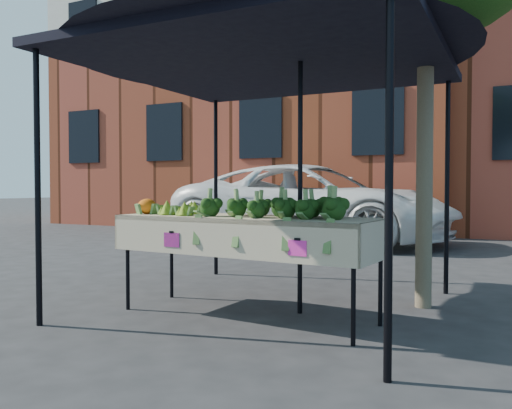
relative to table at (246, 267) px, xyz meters
name	(u,v)px	position (x,y,z in m)	size (l,w,h in m)	color
ground	(226,313)	(-0.24, 0.05, -0.45)	(90.00, 90.00, 0.00)	#252527
table	(246,267)	(0.00, 0.00, 0.00)	(2.46, 0.98, 0.90)	beige
canopy	(269,165)	(0.02, 0.43, 0.92)	(3.16, 3.16, 2.74)	black
broccoli_heap	(275,204)	(0.27, 0.03, 0.57)	(1.35, 0.55, 0.23)	#11340E
romanesco_cluster	(185,205)	(-0.67, 0.04, 0.54)	(0.41, 0.55, 0.18)	#8EA530
cauliflower_pair	(147,206)	(-1.05, -0.05, 0.53)	(0.18, 0.18, 0.16)	orange
vehicle	(313,101)	(-1.69, 6.29, 2.50)	(2.72, 1.64, 5.90)	white
street_tree	(426,73)	(1.35, 1.11, 1.80)	(2.28, 2.28, 4.50)	#1E4C14
building_left	(272,88)	(-5.24, 12.05, 4.05)	(12.00, 8.00, 9.00)	maroon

